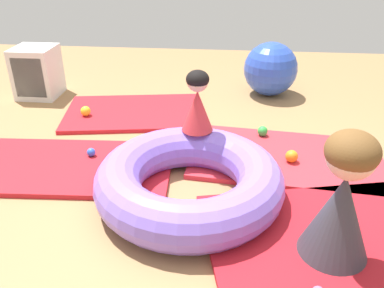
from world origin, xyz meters
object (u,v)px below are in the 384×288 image
(child_in_red, at_px, (197,102))
(adult_seated, at_px, (342,198))
(play_ball_green, at_px, (263,131))
(play_ball_orange, at_px, (292,156))
(inflatable_cushion, at_px, (189,181))
(play_ball_blue, at_px, (91,152))
(play_ball_yellow, at_px, (86,111))
(exercise_ball_large, at_px, (271,69))
(storage_cube, at_px, (36,73))

(child_in_red, relative_size, adult_seated, 0.62)
(play_ball_green, bearing_deg, play_ball_orange, -65.59)
(inflatable_cushion, height_order, adult_seated, adult_seated)
(play_ball_blue, bearing_deg, play_ball_yellow, 111.63)
(inflatable_cushion, bearing_deg, exercise_ball_large, 72.03)
(play_ball_yellow, bearing_deg, child_in_red, -33.52)
(inflatable_cushion, relative_size, exercise_ball_large, 2.16)
(child_in_red, relative_size, play_ball_green, 5.16)
(exercise_ball_large, bearing_deg, play_ball_blue, -132.76)
(adult_seated, distance_m, play_ball_blue, 2.01)
(play_ball_yellow, height_order, play_ball_green, play_ball_yellow)
(play_ball_yellow, relative_size, storage_cube, 0.18)
(exercise_ball_large, bearing_deg, storage_cube, -173.07)
(play_ball_yellow, relative_size, exercise_ball_large, 0.16)
(play_ball_green, bearing_deg, storage_cube, 160.90)
(play_ball_yellow, xyz_separation_m, play_ball_blue, (0.32, -0.80, -0.01))
(play_ball_yellow, bearing_deg, inflatable_cushion, -47.24)
(child_in_red, bearing_deg, play_ball_orange, 90.43)
(play_ball_yellow, distance_m, exercise_ball_large, 2.10)
(adult_seated, xyz_separation_m, exercise_ball_large, (-0.17, 2.65, -0.11))
(adult_seated, height_order, play_ball_yellow, adult_seated)
(play_ball_orange, xyz_separation_m, play_ball_green, (-0.20, 0.45, -0.00))
(inflatable_cushion, height_order, storage_cube, storage_cube)
(storage_cube, bearing_deg, play_ball_blue, -52.43)
(play_ball_orange, distance_m, exercise_ball_large, 1.65)
(inflatable_cushion, distance_m, play_ball_orange, 0.94)
(inflatable_cushion, xyz_separation_m, play_ball_blue, (-0.86, 0.48, -0.09))
(play_ball_yellow, bearing_deg, play_ball_blue, -68.37)
(play_ball_green, bearing_deg, play_ball_yellow, 170.86)
(child_in_red, xyz_separation_m, play_ball_orange, (0.76, 0.06, -0.46))
(play_ball_orange, distance_m, play_ball_blue, 1.63)
(inflatable_cushion, bearing_deg, child_in_red, 88.42)
(play_ball_yellow, bearing_deg, storage_cube, 142.01)
(play_ball_yellow, xyz_separation_m, play_ball_green, (1.74, -0.28, -0.00))
(adult_seated, height_order, play_ball_blue, adult_seated)
(inflatable_cushion, relative_size, child_in_red, 2.75)
(inflatable_cushion, bearing_deg, play_ball_green, 60.37)
(play_ball_orange, relative_size, play_ball_green, 1.09)
(play_ball_yellow, relative_size, play_ball_blue, 1.41)
(inflatable_cushion, xyz_separation_m, exercise_ball_large, (0.70, 2.17, 0.14))
(play_ball_orange, xyz_separation_m, play_ball_blue, (-1.63, -0.06, -0.01))
(exercise_ball_large, relative_size, storage_cube, 1.08)
(child_in_red, height_order, adult_seated, adult_seated)
(adult_seated, bearing_deg, play_ball_green, -144.84)
(play_ball_yellow, bearing_deg, adult_seated, -40.37)
(storage_cube, bearing_deg, play_ball_green, -19.10)
(play_ball_yellow, relative_size, play_ball_orange, 0.99)
(play_ball_yellow, distance_m, play_ball_blue, 0.86)
(play_ball_green, relative_size, exercise_ball_large, 0.15)
(adult_seated, relative_size, play_ball_orange, 7.68)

